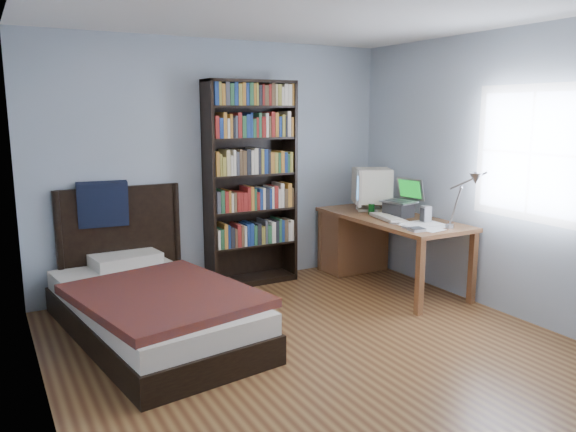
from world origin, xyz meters
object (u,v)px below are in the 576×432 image
at_px(keyboard, 388,218).
at_px(speaker, 426,214).
at_px(laptop, 400,206).
at_px(soda_can, 371,209).
at_px(desk, 362,237).
at_px(bookshelf, 251,184).
at_px(crt_monitor, 371,186).
at_px(bed, 149,302).
at_px(desk_lamp, 472,184).

xyz_separation_m(keyboard, speaker, (0.22, -0.31, 0.07)).
distance_m(laptop, soda_can, 0.30).
relative_size(desk, laptop, 4.43).
distance_m(keyboard, soda_can, 0.29).
bearing_deg(bookshelf, laptop, -31.99).
distance_m(desk, keyboard, 0.68).
bearing_deg(laptop, speaker, -87.21).
xyz_separation_m(crt_monitor, keyboard, (-0.16, -0.50, -0.25)).
distance_m(crt_monitor, bed, 2.72).
bearing_deg(desk_lamp, soda_can, 94.58).
relative_size(crt_monitor, bed, 0.24).
bearing_deg(keyboard, bed, -170.69).
distance_m(laptop, bed, 2.68).
height_order(desk, desk_lamp, desk_lamp).
distance_m(crt_monitor, soda_can, 0.33).
relative_size(laptop, bed, 0.17).
relative_size(crt_monitor, desk_lamp, 0.97).
height_order(desk_lamp, bed, desk_lamp).
distance_m(desk_lamp, keyboard, 1.06).
height_order(crt_monitor, bed, crt_monitor).
height_order(crt_monitor, desk_lamp, desk_lamp).
height_order(desk_lamp, keyboard, desk_lamp).
height_order(desk_lamp, speaker, desk_lamp).
relative_size(laptop, desk_lamp, 0.69).
distance_m(soda_can, bed, 2.50).
bearing_deg(desk_lamp, bed, 158.20).
bearing_deg(bookshelf, crt_monitor, -16.32).
bearing_deg(speaker, keyboard, 131.54).
height_order(desk_lamp, soda_can, desk_lamp).
bearing_deg(laptop, desk, 98.81).
bearing_deg(keyboard, desk, 89.09).
bearing_deg(bed, desk, 11.66).
bearing_deg(bed, desk_lamp, -21.80).
relative_size(speaker, bookshelf, 0.08).
bearing_deg(bed, crt_monitor, 9.81).
height_order(desk, bookshelf, bookshelf).
distance_m(speaker, bookshelf, 1.78).
height_order(desk, laptop, laptop).
xyz_separation_m(desk, bed, (-2.54, -0.52, -0.17)).
xyz_separation_m(desk, desk_lamp, (-0.00, -1.54, 0.76)).
distance_m(desk, speaker, 0.97).
relative_size(desk_lamp, bed, 0.24).
distance_m(desk, bed, 2.59).
bearing_deg(bookshelf, desk_lamp, -56.38).
distance_m(crt_monitor, desk_lamp, 1.47).
bearing_deg(bed, speaker, -7.87).
xyz_separation_m(desk, keyboard, (-0.12, -0.58, 0.33)).
relative_size(crt_monitor, laptop, 1.40).
xyz_separation_m(desk_lamp, soda_can, (-0.10, 1.25, -0.40)).
height_order(keyboard, bookshelf, bookshelf).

